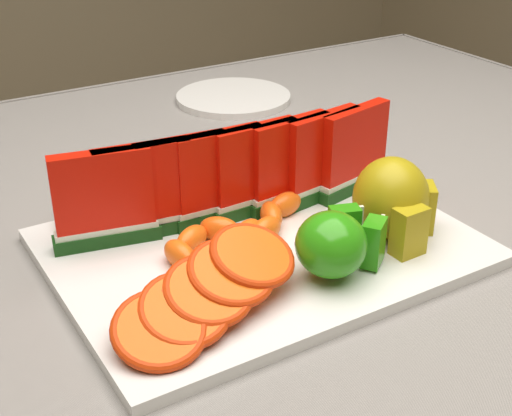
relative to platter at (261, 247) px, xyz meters
The scene contains 10 objects.
table 0.14m from the platter, 114.66° to the left, with size 1.40×0.90×0.75m.
tablecloth 0.11m from the platter, 114.66° to the left, with size 1.53×1.03×0.20m.
platter is the anchor object (origin of this frame).
apple_cluster 0.10m from the platter, 72.30° to the right, with size 0.10×0.08×0.06m.
pear_cluster 0.14m from the platter, 24.94° to the right, with size 0.10×0.10×0.08m.
side_plate 0.47m from the platter, 63.68° to the left, with size 0.19×0.19×0.01m.
watermelon_row 0.08m from the platter, 81.46° to the left, with size 0.39×0.07×0.10m.
orange_fan_front 0.13m from the platter, 141.09° to the right, with size 0.20×0.12×0.05m.
orange_fan_back 0.14m from the platter, 111.35° to the left, with size 0.24×0.10×0.04m.
tangerine_segments 0.03m from the platter, 138.97° to the left, with size 0.18×0.07×0.03m.
Camera 1 is at (-0.28, -0.61, 1.13)m, focal length 50.00 mm.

